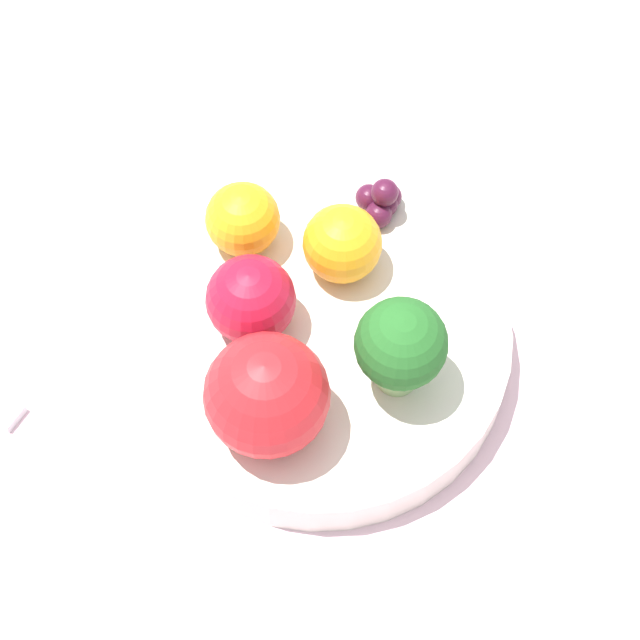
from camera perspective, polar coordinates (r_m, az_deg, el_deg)
The scene contains 9 objects.
ground_plane at distance 0.63m, azimuth -0.00°, elevation -2.68°, with size 6.00×6.00×0.00m, color gray.
table_surface at distance 0.62m, azimuth -0.00°, elevation -2.26°, with size 1.20×1.20×0.02m.
bowl at distance 0.60m, azimuth -0.00°, elevation -1.17°, with size 0.21×0.21×0.03m.
broccoli at distance 0.54m, azimuth 4.33°, elevation -1.40°, with size 0.05×0.05×0.06m.
apple_red at distance 0.57m, azimuth -3.71°, elevation 1.09°, with size 0.05×0.05×0.05m.
apple_green at distance 0.53m, azimuth -2.86°, elevation -4.04°, with size 0.06×0.06×0.06m.
orange_front at distance 0.60m, azimuth -4.15°, elevation 5.39°, with size 0.04×0.04×0.04m.
orange_back at distance 0.59m, azimuth 1.20°, elevation 4.09°, with size 0.04×0.04×0.04m.
grape_cluster at distance 0.62m, azimuth 3.20°, elevation 6.38°, with size 0.03×0.03×0.03m.
Camera 1 is at (-0.12, 0.26, 0.56)m, focal length 60.00 mm.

